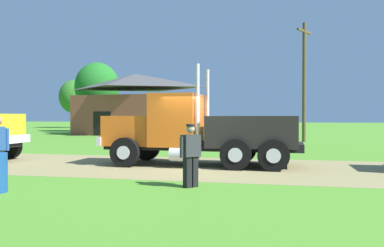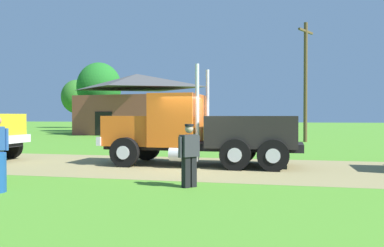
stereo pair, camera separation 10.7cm
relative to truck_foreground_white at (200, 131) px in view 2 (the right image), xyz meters
name	(u,v)px [view 2 (the right image)]	position (x,y,z in m)	size (l,w,h in m)	color
ground_plane	(200,167)	(0.13, -0.62, -1.26)	(200.00, 200.00, 0.00)	#4D8D28
dirt_track	(200,167)	(0.13, -0.62, -1.25)	(120.00, 6.56, 0.01)	#8F8253
truck_foreground_white	(200,131)	(0.00, 0.00, 0.00)	(7.35, 2.78, 3.64)	black
visitor_standing_near	(189,153)	(0.75, -4.74, -0.38)	(0.50, 0.52, 1.62)	#2D2D33
shed_building	(137,105)	(-11.27, 23.18, 1.59)	(11.45, 8.69, 5.89)	#964738
utility_pole_near	(306,79)	(4.31, 15.00, 3.15)	(1.07, 2.05, 8.30)	brown
tree_left	(77,97)	(-27.98, 42.05, 3.42)	(4.61, 4.61, 7.23)	#513823
tree_mid	(99,87)	(-17.97, 28.88, 3.84)	(5.04, 5.04, 7.89)	#513823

